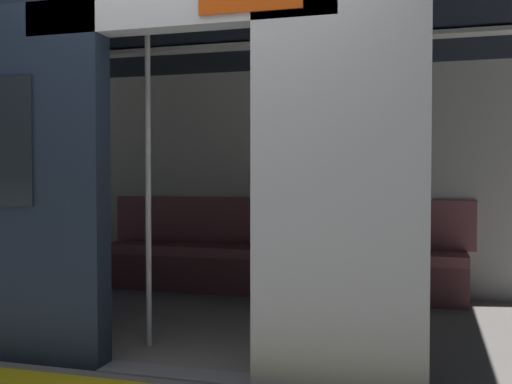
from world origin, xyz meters
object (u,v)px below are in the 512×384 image
at_px(handbag, 345,241).
at_px(book, 271,246).
at_px(grab_pole_door, 148,185).
at_px(bench_seat, 276,259).
at_px(train_car, 235,126).
at_px(person_seated, 300,225).

bearing_deg(handbag, book, -1.73).
bearing_deg(grab_pole_door, book, -100.00).
bearing_deg(bench_seat, handbag, -176.57).
xyz_separation_m(bench_seat, handbag, (-0.63, -0.04, 0.19)).
xyz_separation_m(train_car, grab_pole_door, (0.34, 0.76, -0.43)).
distance_m(person_seated, handbag, 0.43).
height_order(bench_seat, book, book).
relative_size(train_car, book, 29.09).
bearing_deg(handbag, train_car, 57.72).
xyz_separation_m(train_car, book, (0.01, -1.11, -1.04)).
distance_m(person_seated, book, 0.38).
height_order(train_car, book, train_car).
xyz_separation_m(person_seated, handbag, (-0.40, -0.09, -0.14)).
bearing_deg(book, person_seated, 179.59).
distance_m(bench_seat, grab_pole_door, 1.99).
xyz_separation_m(bench_seat, person_seated, (-0.24, 0.05, 0.32)).
bearing_deg(train_car, book, -89.53).
distance_m(bench_seat, handbag, 0.66).
bearing_deg(person_seated, grab_pole_door, 70.25).
relative_size(person_seated, grab_pole_door, 0.55).
relative_size(train_car, person_seated, 5.50).
bearing_deg(grab_pole_door, person_seated, -109.75).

